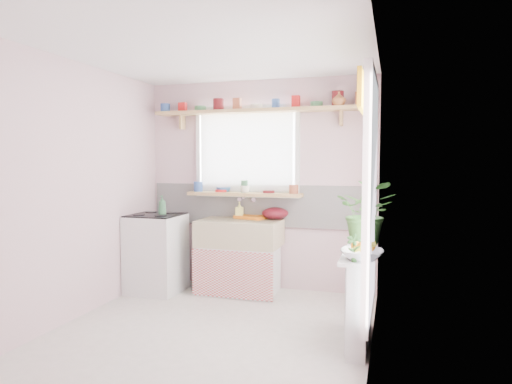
% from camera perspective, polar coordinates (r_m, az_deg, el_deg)
% --- Properties ---
extents(room, '(3.20, 3.20, 3.20)m').
position_cam_1_polar(room, '(4.63, 5.69, 1.81)').
color(room, silver).
rests_on(room, ground).
extents(sink_unit, '(0.95, 0.65, 1.11)m').
position_cam_1_polar(sink_unit, '(5.37, -2.07, -7.97)').
color(sink_unit, white).
rests_on(sink_unit, ground).
extents(cooker, '(0.58, 0.58, 0.93)m').
position_cam_1_polar(cooker, '(5.53, -12.35, -7.42)').
color(cooker, white).
rests_on(cooker, ground).
extents(radiator_ledge, '(0.22, 0.95, 0.78)m').
position_cam_1_polar(radiator_ledge, '(4.05, 12.84, -12.56)').
color(radiator_ledge, white).
rests_on(radiator_ledge, ground).
extents(windowsill, '(1.40, 0.22, 0.04)m').
position_cam_1_polar(windowsill, '(5.45, -1.46, -0.28)').
color(windowsill, tan).
rests_on(windowsill, room).
extents(pine_shelf, '(2.52, 0.24, 0.04)m').
position_cam_1_polar(pine_shelf, '(5.41, 0.02, 10.09)').
color(pine_shelf, tan).
rests_on(pine_shelf, room).
extents(shelf_crockery, '(2.47, 0.11, 0.12)m').
position_cam_1_polar(shelf_crockery, '(5.42, 0.02, 10.89)').
color(shelf_crockery, '#3359A5').
rests_on(shelf_crockery, pine_shelf).
extents(sill_crockery, '(1.35, 0.11, 0.12)m').
position_cam_1_polar(sill_crockery, '(5.44, -1.46, 0.53)').
color(sill_crockery, '#3359A5').
rests_on(sill_crockery, windowsill).
extents(dish_tray, '(0.42, 0.36, 0.04)m').
position_cam_1_polar(dish_tray, '(5.47, -0.50, -3.12)').
color(dish_tray, orange).
rests_on(dish_tray, sink_unit).
extents(colander, '(0.40, 0.40, 0.14)m').
position_cam_1_polar(colander, '(5.38, 2.41, -2.67)').
color(colander, '#540E18').
rests_on(colander, sink_unit).
extents(jade_plant, '(0.57, 0.51, 0.59)m').
position_cam_1_polar(jade_plant, '(4.31, 13.77, -2.47)').
color(jade_plant, '#3D712D').
rests_on(jade_plant, radiator_ledge).
extents(fruit_bowl, '(0.34, 0.34, 0.08)m').
position_cam_1_polar(fruit_bowl, '(3.66, 13.12, -7.62)').
color(fruit_bowl, silver).
rests_on(fruit_bowl, radiator_ledge).
extents(herb_pot, '(0.13, 0.10, 0.22)m').
position_cam_1_polar(herb_pot, '(3.55, 12.11, -6.85)').
color(herb_pot, '#2F6026').
rests_on(herb_pot, radiator_ledge).
extents(soap_bottle_sink, '(0.11, 0.11, 0.20)m').
position_cam_1_polar(soap_bottle_sink, '(5.47, -2.08, -2.26)').
color(soap_bottle_sink, '#F7EF6D').
rests_on(soap_bottle_sink, sink_unit).
extents(sill_cup, '(0.14, 0.14, 0.09)m').
position_cam_1_polar(sill_cup, '(5.38, -1.38, 0.34)').
color(sill_cup, white).
rests_on(sill_cup, windowsill).
extents(sill_bowl, '(0.22, 0.22, 0.06)m').
position_cam_1_polar(sill_bowl, '(5.59, -4.04, 0.33)').
color(sill_bowl, '#3872B8').
rests_on(sill_bowl, windowsill).
extents(shelf_vase, '(0.16, 0.16, 0.15)m').
position_cam_1_polar(shelf_vase, '(5.17, 10.32, 11.39)').
color(shelf_vase, '#A96534').
rests_on(shelf_vase, pine_shelf).
extents(cooker_bottle, '(0.11, 0.11, 0.23)m').
position_cam_1_polar(cooker_bottle, '(5.33, -11.65, -1.64)').
color(cooker_bottle, '#3C794C').
rests_on(cooker_bottle, cooker).
extents(fruit, '(0.20, 0.14, 0.10)m').
position_cam_1_polar(fruit, '(3.65, 13.23, -6.65)').
color(fruit, orange).
rests_on(fruit, fruit_bowl).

